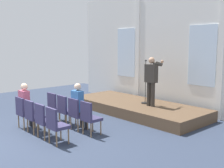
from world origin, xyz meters
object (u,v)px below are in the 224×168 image
speaker (151,78)px  chair_r1_c2 (44,119)px  chair_r0_c3 (89,116)px  chair_r1_c1 (33,114)px  audience_r1_c0 (26,103)px  chair_r0_c0 (55,105)px  chair_r1_c0 (24,111)px  chair_r1_c3 (56,123)px  audience_r0_c2 (79,104)px  chair_r0_c2 (77,112)px  chair_r0_c1 (65,109)px  mic_stand (145,94)px

speaker → chair_r1_c2: size_ratio=1.77×
chair_r0_c3 → chair_r1_c1: same height
audience_r1_c0 → chair_r1_c2: bearing=-3.9°
chair_r0_c3 → chair_r1_c1: size_ratio=1.00×
chair_r0_c0 → chair_r1_c0: 1.05m
chair_r1_c2 → chair_r1_c3: (0.59, 0.00, 0.00)m
chair_r0_c3 → chair_r1_c3: same height
chair_r0_c3 → chair_r1_c3: 1.05m
chair_r0_c0 → audience_r1_c0: audience_r1_c0 is taller
chair_r0_c0 → chair_r1_c0: bearing=-90.0°
chair_r0_c0 → audience_r0_c2: audience_r0_c2 is taller
audience_r1_c0 → chair_r1_c1: (0.59, -0.08, -0.21)m
chair_r0_c2 → chair_r1_c2: bearing=-90.0°
speaker → chair_r1_c1: speaker is taller
chair_r0_c0 → chair_r1_c3: bearing=-30.5°
audience_r0_c2 → speaker: bearing=81.6°
chair_r0_c1 → audience_r1_c0: bearing=-121.5°
chair_r1_c0 → chair_r1_c2: same height
mic_stand → chair_r0_c2: 2.94m
audience_r0_c2 → chair_r1_c2: 1.15m
chair_r0_c0 → chair_r1_c0: size_ratio=1.00×
audience_r0_c2 → chair_r0_c2: bearing=-90.0°
chair_r0_c0 → mic_stand: bearing=67.8°
speaker → chair_r0_c3: speaker is taller
mic_stand → audience_r0_c2: mic_stand is taller
speaker → chair_r0_c0: speaker is taller
mic_stand → chair_r0_c3: bearing=-78.8°
mic_stand → chair_r1_c2: bearing=-90.2°
chair_r1_c2 → chair_r0_c3: bearing=60.5°
chair_r1_c3 → speaker: bearing=92.9°
chair_r0_c1 → chair_r0_c3: size_ratio=1.00×
audience_r1_c0 → chair_r1_c2: (1.19, -0.08, -0.21)m
speaker → chair_r0_c0: size_ratio=1.77×
mic_stand → chair_r0_c3: (0.58, -2.94, -0.16)m
speaker → chair_r0_c0: bearing=-119.7°
audience_r1_c0 → chair_r1_c3: bearing=-2.6°
chair_r1_c1 → chair_r0_c2: bearing=60.5°
chair_r0_c1 → chair_r1_c1: size_ratio=1.00×
chair_r1_c1 → chair_r1_c2: same height
chair_r0_c1 → chair_r1_c2: (0.59, -1.05, 0.00)m
audience_r0_c2 → chair_r0_c0: bearing=-176.2°
mic_stand → chair_r1_c3: mic_stand is taller
chair_r0_c0 → chair_r0_c2: size_ratio=1.00×
speaker → chair_r0_c3: 2.91m
chair_r0_c1 → chair_r1_c0: (-0.59, -1.05, 0.00)m
chair_r1_c3 → audience_r1_c0: bearing=177.4°
chair_r0_c1 → chair_r1_c1: bearing=-90.0°
chair_r0_c0 → chair_r0_c3: size_ratio=1.00×
chair_r0_c3 → audience_r1_c0: size_ratio=0.70×
speaker → chair_r0_c3: bearing=-86.1°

